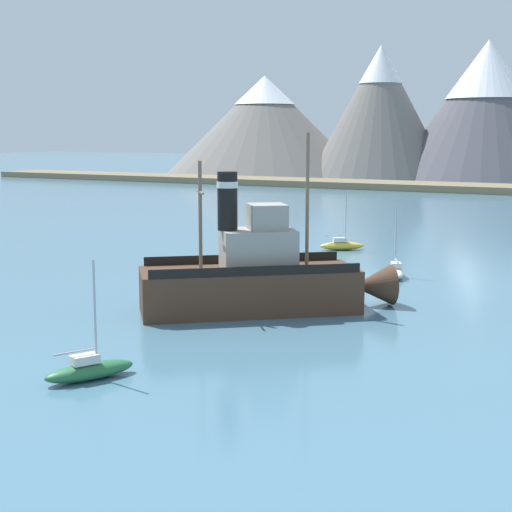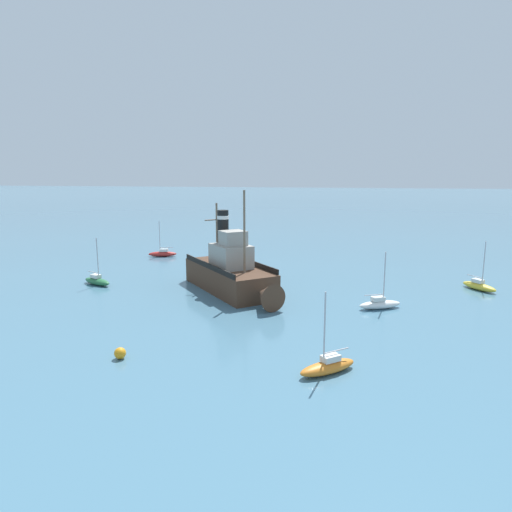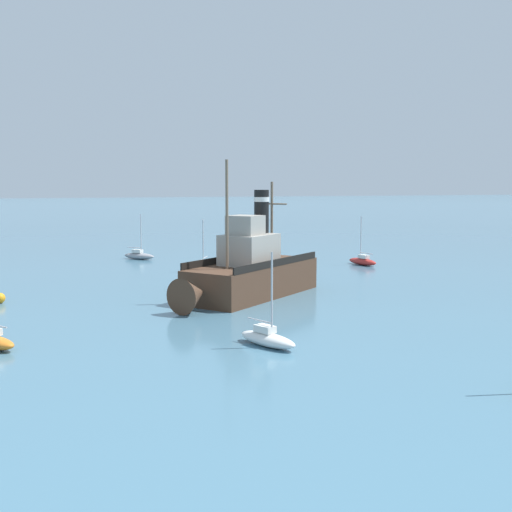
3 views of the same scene
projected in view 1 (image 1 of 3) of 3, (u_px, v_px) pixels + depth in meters
name	position (u px, v px, depth m)	size (l,w,h in m)	color
ground_plane	(252.00, 312.00, 43.61)	(600.00, 600.00, 0.00)	#477289
old_tugboat	(260.00, 279.00, 43.74)	(13.18, 11.87, 9.90)	#4C3323
sailboat_green	(89.00, 369.00, 31.60)	(2.61, 3.91, 4.90)	#286B3D
sailboat_white	(395.00, 271.00, 54.30)	(2.64, 3.90, 4.90)	white
sailboat_yellow	(342.00, 245.00, 67.00)	(3.75, 3.07, 4.90)	gold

